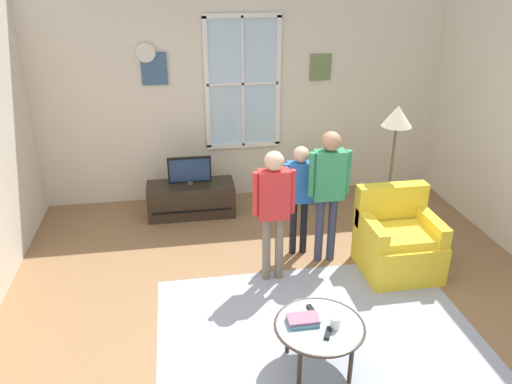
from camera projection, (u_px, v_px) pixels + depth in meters
name	position (u px, v px, depth m)	size (l,w,h in m)	color
ground_plane	(292.00, 324.00, 4.54)	(6.00, 6.44, 0.02)	olive
back_wall	(244.00, 90.00, 6.61)	(5.40, 0.17, 2.93)	beige
area_rug	(321.00, 341.00, 4.31)	(2.80, 2.27, 0.01)	#999EAD
tv_stand	(191.00, 199.00, 6.46)	(1.11, 0.46, 0.43)	#2D2319
television	(190.00, 170.00, 6.29)	(0.54, 0.08, 0.36)	#4C4C4C
armchair	(397.00, 242.00, 5.23)	(0.76, 0.74, 0.87)	yellow
coffee_table	(319.00, 328.00, 3.87)	(0.71, 0.71, 0.43)	#99B2B7
book_stack	(303.00, 320.00, 3.88)	(0.24, 0.17, 0.05)	teal
cup	(335.00, 323.00, 3.81)	(0.08, 0.08, 0.10)	white
remote_near_books	(328.00, 333.00, 3.76)	(0.04, 0.14, 0.02)	black
remote_near_cup	(312.00, 310.00, 4.01)	(0.04, 0.14, 0.02)	black
person_red_shirt	(274.00, 202.00, 4.84)	(0.42, 0.19, 1.39)	#726656
person_blue_shirt	(300.00, 188.00, 5.34)	(0.38, 0.17, 1.26)	black
person_green_shirt	(329.00, 183.00, 5.15)	(0.44, 0.20, 1.47)	#333851
potted_plant_by_window	(317.00, 176.00, 6.77)	(0.35, 0.35, 0.72)	#4C565B
floor_lamp	(396.00, 131.00, 5.26)	(0.32, 0.32, 1.65)	black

